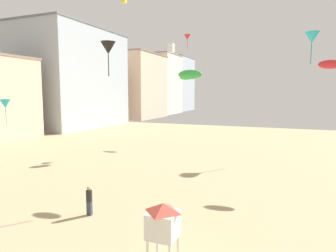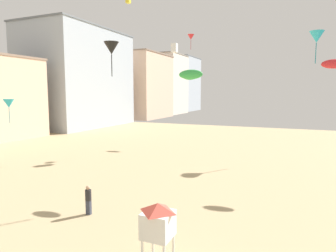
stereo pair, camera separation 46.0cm
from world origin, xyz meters
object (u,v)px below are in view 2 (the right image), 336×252
at_px(lifeguard_stand, 158,221).
at_px(kite_cyan_delta_2, 317,37).
at_px(kite_yellow_box, 128,0).
at_px(kite_green_parafoil, 191,74).
at_px(kite_cyan_delta, 9,103).
at_px(kite_flyer, 88,198).
at_px(kite_red_parafoil, 334,64).
at_px(kite_green_parafoil_2, 190,77).
at_px(kite_white_box, 174,48).
at_px(kite_black_delta, 111,48).
at_px(kite_red_delta, 191,37).

height_order(lifeguard_stand, kite_cyan_delta_2, kite_cyan_delta_2).
relative_size(lifeguard_stand, kite_yellow_box, 3.02).
relative_size(kite_green_parafoil, kite_cyan_delta_2, 0.51).
height_order(kite_cyan_delta, kite_cyan_delta_2, kite_cyan_delta_2).
bearing_deg(kite_flyer, lifeguard_stand, 165.70).
distance_m(kite_cyan_delta, kite_green_parafoil, 14.52).
bearing_deg(kite_cyan_delta, kite_yellow_box, 90.80).
height_order(lifeguard_stand, kite_red_parafoil, kite_red_parafoil).
relative_size(kite_flyer, kite_green_parafoil_2, 0.97).
bearing_deg(kite_red_parafoil, kite_cyan_delta, -159.60).
bearing_deg(kite_white_box, kite_green_parafoil_2, 90.10).
distance_m(kite_flyer, kite_black_delta, 19.05).
height_order(kite_green_parafoil, kite_yellow_box, kite_yellow_box).
bearing_deg(kite_green_parafoil, kite_black_delta, 147.74).
xyz_separation_m(kite_red_parafoil, kite_yellow_box, (-23.46, 10.20, 10.13)).
distance_m(kite_flyer, lifeguard_stand, 6.48).
bearing_deg(kite_yellow_box, kite_flyer, -64.47).
relative_size(kite_white_box, kite_yellow_box, 1.16).
distance_m(lifeguard_stand, kite_cyan_delta, 17.92).
bearing_deg(kite_green_parafoil_2, kite_red_parafoil, -37.57).
relative_size(kite_flyer, kite_white_box, 1.68).
height_order(kite_red_parafoil, kite_yellow_box, kite_yellow_box).
distance_m(kite_flyer, kite_red_parafoil, 19.37).
bearing_deg(kite_green_parafoil, kite_white_box, 117.17).
xyz_separation_m(kite_cyan_delta, kite_white_box, (7.87, 15.15, 5.88)).
xyz_separation_m(kite_cyan_delta, kite_green_parafoil, (14.02, 3.16, 2.09)).
bearing_deg(kite_white_box, kite_red_parafoil, -23.05).
height_order(kite_cyan_delta, kite_red_parafoil, kite_red_parafoil).
distance_m(kite_red_delta, kite_red_parafoil, 17.87).
height_order(kite_white_box, kite_yellow_box, kite_yellow_box).
bearing_deg(kite_green_parafoil_2, kite_yellow_box, -168.88).
height_order(lifeguard_stand, kite_red_delta, kite_red_delta).
xyz_separation_m(kite_cyan_delta, kite_red_parafoil, (23.20, 8.63, 2.94)).
relative_size(lifeguard_stand, kite_cyan_delta_2, 0.77).
bearing_deg(lifeguard_stand, kite_red_parafoil, 63.40).
relative_size(kite_red_delta, kite_cyan_delta_2, 0.53).
height_order(kite_red_delta, kite_white_box, kite_red_delta).
height_order(kite_white_box, kite_green_parafoil_2, kite_white_box).
bearing_deg(kite_red_delta, kite_cyan_delta_2, 2.69).
height_order(kite_flyer, kite_green_parafoil, kite_green_parafoil).
bearing_deg(kite_flyer, kite_cyan_delta, -5.94).
height_order(kite_white_box, kite_black_delta, kite_white_box).
bearing_deg(kite_white_box, kite_cyan_delta, -117.44).
bearing_deg(kite_black_delta, kite_cyan_delta, -104.98).
distance_m(kite_flyer, kite_cyan_delta, 12.15).
bearing_deg(kite_cyan_delta_2, kite_cyan_delta, -139.99).
relative_size(kite_flyer, kite_red_parafoil, 0.94).
xyz_separation_m(kite_flyer, lifeguard_stand, (5.69, -2.97, 0.92)).
relative_size(kite_flyer, kite_yellow_box, 1.94).
distance_m(lifeguard_stand, kite_red_delta, 28.30).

